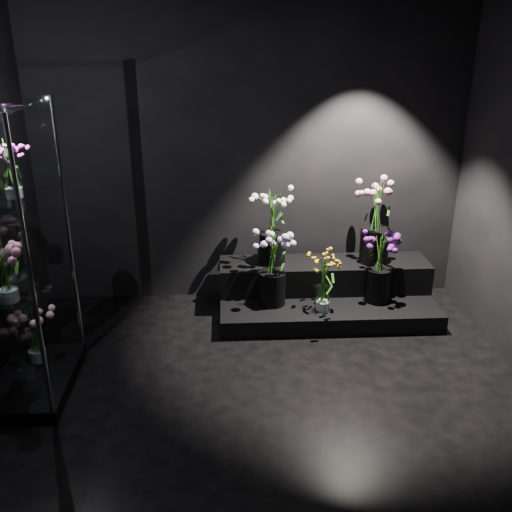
{
  "coord_description": "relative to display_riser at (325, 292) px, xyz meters",
  "views": [
    {
      "loc": [
        -0.23,
        -3.23,
        2.51
      ],
      "look_at": [
        0.01,
        1.2,
        0.72
      ],
      "focal_mm": 40.0,
      "sensor_mm": 36.0,
      "label": 1
    }
  ],
  "objects": [
    {
      "name": "bouquet_orange_bells",
      "position": [
        -0.08,
        -0.32,
        0.25
      ],
      "size": [
        0.3,
        0.3,
        0.52
      ],
      "rotation": [
        0.0,
        0.0,
        -0.12
      ],
      "color": "white",
      "rests_on": "display_riser"
    },
    {
      "name": "bouquet_cream_roses",
      "position": [
        -0.5,
        0.13,
        0.67
      ],
      "size": [
        0.44,
        0.44,
        0.71
      ],
      "rotation": [
        0.0,
        0.0,
        -0.15
      ],
      "color": "black",
      "rests_on": "display_riser"
    },
    {
      "name": "wall_back",
      "position": [
        -0.69,
        0.4,
        1.22
      ],
      "size": [
        4.0,
        0.0,
        4.0
      ],
      "primitive_type": "plane",
      "rotation": [
        1.57,
        0.0,
        0.0
      ],
      "color": "black",
      "rests_on": "floor"
    },
    {
      "name": "bouquet_pink_roses",
      "position": [
        0.46,
        0.1,
        0.69
      ],
      "size": [
        0.5,
        0.5,
        0.77
      ],
      "rotation": [
        0.0,
        0.0,
        0.42
      ],
      "color": "black",
      "rests_on": "display_riser"
    },
    {
      "name": "bouquet_case_magenta",
      "position": [
        -2.37,
        -0.97,
        1.45
      ],
      "size": [
        0.25,
        0.25,
        0.41
      ],
      "rotation": [
        0.0,
        0.0,
        -0.2
      ],
      "color": "white",
      "rests_on": "display_case"
    },
    {
      "name": "floor",
      "position": [
        -0.69,
        -1.6,
        -0.18
      ],
      "size": [
        4.0,
        4.0,
        0.0
      ],
      "primitive_type": "plane",
      "color": "black",
      "rests_on": "ground"
    },
    {
      "name": "display_riser",
      "position": [
        0.0,
        0.0,
        0.0
      ],
      "size": [
        1.98,
        0.88,
        0.44
      ],
      "color": "black",
      "rests_on": "floor"
    },
    {
      "name": "display_case",
      "position": [
        -2.39,
        -1.13,
        0.85
      ],
      "size": [
        0.57,
        0.94,
        2.07
      ],
      "color": "black",
      "rests_on": "floor"
    },
    {
      "name": "bouquet_case_pink",
      "position": [
        -2.38,
        -1.33,
        0.84
      ],
      "size": [
        0.33,
        0.33,
        0.4
      ],
      "rotation": [
        0.0,
        0.0,
        -0.1
      ],
      "color": "white",
      "rests_on": "display_case"
    },
    {
      "name": "bouquet_case_base_pink",
      "position": [
        -2.41,
        -0.93,
        0.17
      ],
      "size": [
        0.37,
        0.37,
        0.48
      ],
      "rotation": [
        0.0,
        0.0,
        0.21
      ],
      "color": "white",
      "rests_on": "display_case"
    },
    {
      "name": "bouquet_purple",
      "position": [
        0.45,
        -0.17,
        0.35
      ],
      "size": [
        0.41,
        0.41,
        0.63
      ],
      "rotation": [
        0.0,
        0.0,
        0.26
      ],
      "color": "black",
      "rests_on": "display_riser"
    },
    {
      "name": "wall_front",
      "position": [
        -0.69,
        -3.6,
        1.22
      ],
      "size": [
        4.0,
        0.0,
        4.0
      ],
      "primitive_type": "plane",
      "rotation": [
        -1.57,
        0.0,
        0.0
      ],
      "color": "black",
      "rests_on": "floor"
    },
    {
      "name": "bouquet_lilac",
      "position": [
        -0.52,
        -0.18,
        0.37
      ],
      "size": [
        0.47,
        0.47,
        0.66
      ],
      "rotation": [
        0.0,
        0.0,
        -0.24
      ],
      "color": "black",
      "rests_on": "display_riser"
    }
  ]
}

